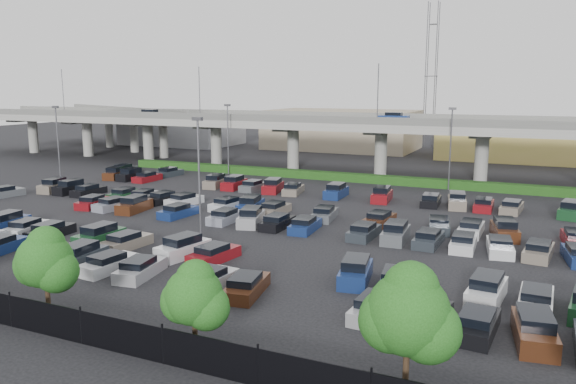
{
  "coord_description": "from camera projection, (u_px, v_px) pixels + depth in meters",
  "views": [
    {
      "loc": [
        26.4,
        -47.75,
        12.77
      ],
      "look_at": [
        2.63,
        4.49,
        2.0
      ],
      "focal_mm": 35.0,
      "sensor_mm": 36.0,
      "label": 1
    }
  ],
  "objects": [
    {
      "name": "distant_buildings",
      "position": [
        461.0,
        136.0,
        105.39
      ],
      "size": [
        138.0,
        24.0,
        9.0
      ],
      "color": "gray",
      "rests_on": "ground"
    },
    {
      "name": "on_ramp",
      "position": [
        122.0,
        116.0,
        114.27
      ],
      "size": [
        50.93,
        30.13,
        8.8
      ],
      "color": "gray",
      "rests_on": "ground"
    },
    {
      "name": "ground",
      "position": [
        245.0,
        217.0,
        55.82
      ],
      "size": [
        280.0,
        280.0,
        0.0
      ],
      "primitive_type": "plane",
      "color": "black"
    },
    {
      "name": "hedge",
      "position": [
        332.0,
        176.0,
        78.09
      ],
      "size": [
        66.0,
        1.6,
        1.1
      ],
      "primitive_type": "cube",
      "color": "#173810",
      "rests_on": "ground"
    },
    {
      "name": "overpass",
      "position": [
        347.0,
        127.0,
        83.24
      ],
      "size": [
        150.0,
        13.0,
        15.8
      ],
      "color": "gray",
      "rests_on": "ground"
    },
    {
      "name": "parked_cars",
      "position": [
        218.0,
        218.0,
        52.71
      ],
      "size": [
        63.07,
        41.64,
        1.67
      ],
      "color": "gray",
      "rests_on": "ground"
    },
    {
      "name": "light_poles",
      "position": [
        219.0,
        151.0,
        58.14
      ],
      "size": [
        66.9,
        48.38,
        10.3
      ],
      "color": "#4E4D53",
      "rests_on": "ground"
    },
    {
      "name": "tree_row",
      "position": [
        26.0,
        256.0,
        31.16
      ],
      "size": [
        65.07,
        3.66,
        5.94
      ],
      "color": "#332316",
      "rests_on": "ground"
    },
    {
      "name": "comm_tower",
      "position": [
        431.0,
        73.0,
        117.52
      ],
      "size": [
        2.4,
        2.4,
        30.0
      ],
      "color": "#4E4D53",
      "rests_on": "ground"
    }
  ]
}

